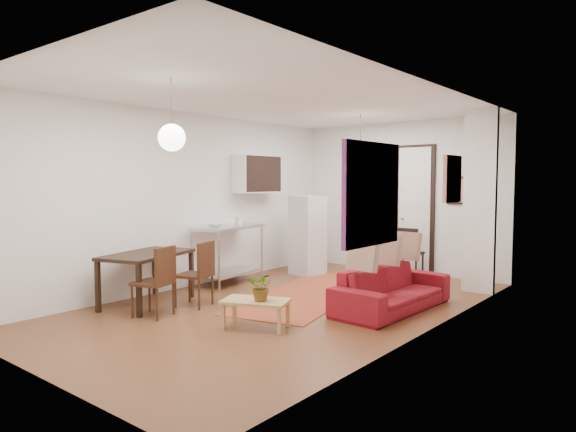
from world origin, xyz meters
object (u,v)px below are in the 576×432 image
Objects in this scene: dining_chair_far at (158,275)px; black_side_chair at (412,248)px; coffee_table at (256,304)px; sofa at (392,289)px; fridge at (308,235)px; dining_table at (147,259)px; dining_chair_near at (199,268)px; kitchen_counter at (228,245)px.

black_side_chair reaches higher than dining_chair_far.
coffee_table is at bearing 84.32° from black_side_chair.
sofa is 1.35× the size of fridge.
dining_table is (-2.89, -1.92, 0.37)m from sofa.
dining_table reaches higher than sofa.
dining_chair_near is at bearing -77.39° from fridge.
fridge reaches higher than dining_chair_near.
fridge is at bearing 166.46° from dining_chair_far.
sofa is at bearing 103.94° from black_side_chair.
kitchen_counter is at bearing 95.21° from sofa.
dining_chair_near is (0.60, 0.44, -0.13)m from dining_table.
dining_table is at bearing -177.52° from coffee_table.
dining_chair_near is at bearing 166.01° from coffee_table.
kitchen_counter reaches higher than dining_table.
fridge is 3.38m from dining_table.
sofa is 3.17m from dining_chair_far.
kitchen_counter is 1.50× the size of dining_chair_near.
dining_chair_near is (-1.42, 0.35, 0.23)m from coffee_table.
dining_table is 1.64× the size of dining_chair_far.
sofa is 2.56m from black_side_chair.
dining_chair_near is 0.70m from dining_chair_far.
dining_chair_near is 1.00× the size of black_side_chair.
fridge is 0.98× the size of dining_table.
black_side_chair is (1.44, 4.58, 0.01)m from dining_chair_far.
sofa is 3.49m from dining_table.
dining_chair_near is at bearing 64.22° from black_side_chair.
fridge is 3.63m from dining_chair_far.
dining_table is at bearing -88.19° from fridge.
black_side_chair is at bearing 64.77° from dining_table.
kitchen_counter is at bearing 43.65° from black_side_chair.
sofa is at bearing 64.80° from coffee_table.
coffee_table is 0.97× the size of dining_chair_near.
dining_table is (-0.36, -3.36, -0.08)m from fridge.
kitchen_counter is at bearing -100.58° from fridge.
dining_chair_near and dining_chair_far have the same top height.
dining_chair_near is at bearing 162.73° from dining_chair_far.
kitchen_counter is 1.79m from dining_table.
dining_chair_far is at bearing -166.34° from coffee_table.
black_side_chair is (2.04, 4.33, -0.12)m from dining_table.
coffee_table is 0.97× the size of dining_chair_far.
fridge is at bearing 63.42° from kitchen_counter.
fridge is (-2.52, 1.44, 0.45)m from sofa.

